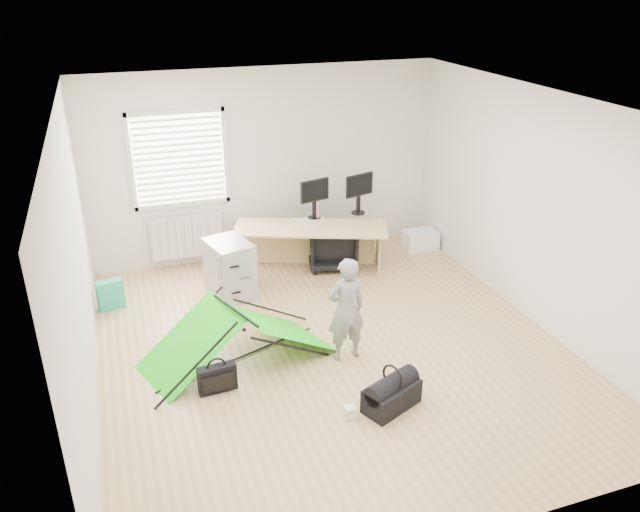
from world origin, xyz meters
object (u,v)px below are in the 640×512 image
object	(u,v)px
desk	(311,251)
filing_cabinet	(230,268)
kite	(237,335)
office_chair	(332,246)
thermos	(317,209)
laptop_bag	(217,378)
monitor_right	(358,199)
storage_crate	(420,240)
person	(346,309)
monitor_left	(314,205)
duffel_bag	(392,396)

from	to	relation	value
desk	filing_cabinet	size ratio (longest dim) A/B	2.77
kite	office_chair	bearing A→B (deg)	26.76
thermos	laptop_bag	world-z (taller)	thermos
monitor_right	storage_crate	size ratio (longest dim) A/B	0.91
thermos	laptop_bag	distance (m)	3.23
office_chair	kite	distance (m)	2.59
filing_cabinet	person	world-z (taller)	person
kite	person	bearing A→B (deg)	-36.77
monitor_left	office_chair	xyz separation A→B (m)	(0.22, -0.13, -0.60)
person	storage_crate	bearing A→B (deg)	-135.86
laptop_bag	duffel_bag	xyz separation A→B (m)	(1.53, -0.80, -0.02)
monitor_left	monitor_right	xyz separation A→B (m)	(0.66, -0.00, 0.00)
desk	storage_crate	world-z (taller)	desk
monitor_right	desk	bearing A→B (deg)	-177.62
desk	kite	xyz separation A→B (m)	(-1.40, -1.74, -0.05)
storage_crate	monitor_left	bearing A→B (deg)	-179.31
thermos	desk	bearing A→B (deg)	-123.65
monitor_right	storage_crate	world-z (taller)	monitor_right
monitor_right	kite	size ratio (longest dim) A/B	0.23
filing_cabinet	office_chair	size ratio (longest dim) A/B	1.09
desk	person	distance (m)	2.11
office_chair	person	bearing A→B (deg)	87.80
storage_crate	kite	bearing A→B (deg)	-147.81
monitor_right	office_chair	xyz separation A→B (m)	(-0.44, -0.13, -0.61)
thermos	duffel_bag	size ratio (longest dim) A/B	0.47
office_chair	monitor_right	bearing A→B (deg)	-149.07
monitor_right	office_chair	size ratio (longest dim) A/B	0.66
desk	laptop_bag	xyz separation A→B (m)	(-1.71, -2.22, -0.21)
person	laptop_bag	world-z (taller)	person
monitor_left	office_chair	world-z (taller)	monitor_left
filing_cabinet	kite	distance (m)	1.53
laptop_bag	desk	bearing A→B (deg)	47.53
filing_cabinet	monitor_right	bearing A→B (deg)	-0.03
desk	laptop_bag	size ratio (longest dim) A/B	5.34
desk	duffel_bag	world-z (taller)	desk
laptop_bag	thermos	bearing A→B (deg)	47.97
monitor_right	duffel_bag	xyz separation A→B (m)	(-0.98, -3.30, -0.79)
storage_crate	laptop_bag	size ratio (longest dim) A/B	1.27
person	desk	bearing A→B (deg)	-101.88
monitor_right	storage_crate	distance (m)	1.30
monitor_left	storage_crate	world-z (taller)	monitor_left
thermos	office_chair	size ratio (longest dim) A/B	0.39
person	duffel_bag	distance (m)	1.07
office_chair	storage_crate	bearing A→B (deg)	-159.87
laptop_bag	monitor_left	bearing A→B (deg)	48.57
desk	filing_cabinet	bearing A→B (deg)	-148.27
desk	kite	world-z (taller)	desk
thermos	kite	distance (m)	2.64
filing_cabinet	office_chair	distance (m)	1.59
office_chair	kite	world-z (taller)	office_chair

